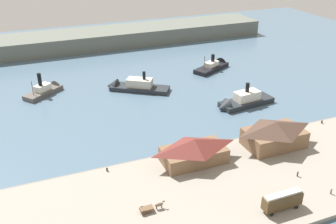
# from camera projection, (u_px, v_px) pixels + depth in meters

# --- Properties ---
(ground_plane) EXTENTS (320.00, 320.00, 0.00)m
(ground_plane) POSITION_uv_depth(u_px,v_px,m) (186.00, 146.00, 109.34)
(ground_plane) COLOR slate
(quay_promenade) EXTENTS (110.00, 36.00, 1.20)m
(quay_promenade) POSITION_uv_depth(u_px,v_px,m) (224.00, 188.00, 90.78)
(quay_promenade) COLOR gray
(quay_promenade) RESTS_ON ground
(seawall_edge) EXTENTS (110.00, 0.80, 1.00)m
(seawall_edge) POSITION_uv_depth(u_px,v_px,m) (192.00, 150.00, 106.12)
(seawall_edge) COLOR slate
(seawall_edge) RESTS_ON ground
(ferry_shed_customs_shed) EXTENTS (17.15, 9.16, 6.81)m
(ferry_shed_customs_shed) POSITION_uv_depth(u_px,v_px,m) (194.00, 150.00, 98.32)
(ferry_shed_customs_shed) COLOR brown
(ferry_shed_customs_shed) RESTS_ON quay_promenade
(ferry_shed_central_terminal) EXTENTS (16.81, 10.46, 7.54)m
(ferry_shed_central_terminal) POSITION_uv_depth(u_px,v_px,m) (274.00, 134.00, 105.45)
(ferry_shed_central_terminal) COLOR brown
(ferry_shed_central_terminal) RESTS_ON quay_promenade
(street_tram) EXTENTS (9.33, 2.55, 4.36)m
(street_tram) POSITION_uv_depth(u_px,v_px,m) (282.00, 200.00, 81.92)
(street_tram) COLOR #4C381E
(street_tram) RESTS_ON quay_promenade
(horse_cart) EXTENTS (5.84, 1.67, 1.87)m
(horse_cart) POSITION_uv_depth(u_px,v_px,m) (151.00, 207.00, 82.18)
(horse_cart) COLOR brown
(horse_cart) RESTS_ON quay_promenade
(pedestrian_near_east_shed) EXTENTS (0.38, 0.38, 1.54)m
(pedestrian_near_east_shed) POSITION_uv_depth(u_px,v_px,m) (331.00, 191.00, 87.48)
(pedestrian_near_east_shed) COLOR #6B5B4C
(pedestrian_near_east_shed) RESTS_ON quay_promenade
(pedestrian_walking_east) EXTENTS (0.38, 0.38, 1.56)m
(pedestrian_walking_east) POSITION_uv_depth(u_px,v_px,m) (298.00, 174.00, 93.63)
(pedestrian_walking_east) COLOR #4C3D33
(pedestrian_walking_east) RESTS_ON quay_promenade
(mooring_post_west) EXTENTS (0.44, 0.44, 0.90)m
(mooring_post_west) POSITION_uv_depth(u_px,v_px,m) (322.00, 122.00, 118.99)
(mooring_post_west) COLOR black
(mooring_post_west) RESTS_ON quay_promenade
(mooring_post_east) EXTENTS (0.44, 0.44, 0.90)m
(mooring_post_east) POSITION_uv_depth(u_px,v_px,m) (107.00, 169.00, 95.76)
(mooring_post_east) COLOR black
(mooring_post_east) RESTS_ON quay_promenade
(ferry_departing_north) EXTENTS (24.24, 18.90, 10.05)m
(ferry_departing_north) POSITION_uv_depth(u_px,v_px,m) (132.00, 86.00, 145.90)
(ferry_departing_north) COLOR #23282D
(ferry_departing_north) RESTS_ON ground
(ferry_mid_harbor) EXTENTS (16.44, 14.65, 10.48)m
(ferry_mid_harbor) POSITION_uv_depth(u_px,v_px,m) (47.00, 89.00, 143.17)
(ferry_mid_harbor) COLOR #514C47
(ferry_mid_harbor) RESTS_ON ground
(ferry_moored_west) EXTENTS (22.68, 9.16, 10.50)m
(ferry_moored_west) POSITION_uv_depth(u_px,v_px,m) (241.00, 102.00, 132.55)
(ferry_moored_west) COLOR #23282D
(ferry_moored_west) RESTS_ON ground
(ferry_moored_east) EXTENTS (20.67, 14.65, 9.92)m
(ferry_moored_east) POSITION_uv_depth(u_px,v_px,m) (215.00, 66.00, 167.78)
(ferry_moored_east) COLOR black
(ferry_moored_east) RESTS_ON ground
(far_headland) EXTENTS (180.00, 24.00, 8.00)m
(far_headland) POSITION_uv_depth(u_px,v_px,m) (102.00, 38.00, 199.03)
(far_headland) COLOR #60665B
(far_headland) RESTS_ON ground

